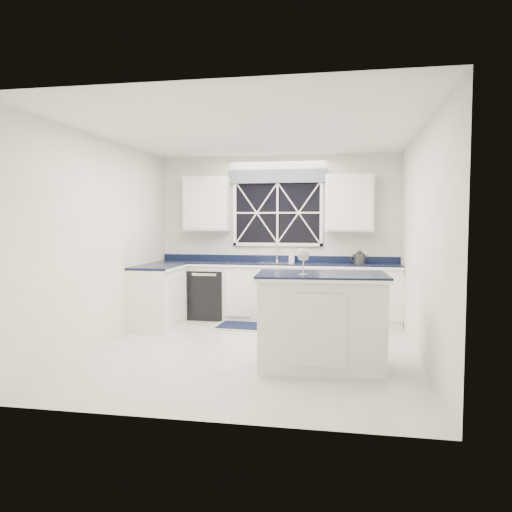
% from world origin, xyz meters
% --- Properties ---
extents(ground, '(4.50, 4.50, 0.00)m').
position_xyz_m(ground, '(0.00, 0.00, 0.00)').
color(ground, '#AFAFAA').
rests_on(ground, ground).
extents(back_wall, '(4.00, 0.10, 2.70)m').
position_xyz_m(back_wall, '(0.00, 2.25, 1.35)').
color(back_wall, white).
rests_on(back_wall, ground).
extents(base_cabinets, '(3.99, 1.60, 0.90)m').
position_xyz_m(base_cabinets, '(-0.33, 1.78, 0.45)').
color(base_cabinets, silver).
rests_on(base_cabinets, ground).
extents(countertop, '(3.98, 0.64, 0.04)m').
position_xyz_m(countertop, '(0.00, 1.95, 0.92)').
color(countertop, black).
rests_on(countertop, base_cabinets).
extents(dishwasher, '(0.60, 0.58, 0.82)m').
position_xyz_m(dishwasher, '(-1.10, 1.95, 0.41)').
color(dishwasher, black).
rests_on(dishwasher, ground).
extents(window, '(1.65, 0.09, 1.26)m').
position_xyz_m(window, '(0.00, 2.20, 1.83)').
color(window, black).
rests_on(window, ground).
extents(upper_cabinets, '(3.10, 0.34, 0.90)m').
position_xyz_m(upper_cabinets, '(0.00, 2.08, 1.90)').
color(upper_cabinets, silver).
rests_on(upper_cabinets, ground).
extents(faucet, '(0.05, 0.20, 0.30)m').
position_xyz_m(faucet, '(0.00, 2.14, 1.10)').
color(faucet, silver).
rests_on(faucet, countertop).
extents(island, '(1.45, 0.94, 1.04)m').
position_xyz_m(island, '(0.88, -0.58, 0.52)').
color(island, silver).
rests_on(island, ground).
extents(rug, '(1.17, 0.75, 0.02)m').
position_xyz_m(rug, '(-0.27, 1.35, 0.01)').
color(rug, '#A4A49F').
rests_on(rug, ground).
extents(kettle, '(0.29, 0.25, 0.22)m').
position_xyz_m(kettle, '(1.34, 2.01, 1.04)').
color(kettle, '#2F2F32').
rests_on(kettle, countertop).
extents(wine_glass, '(0.13, 0.13, 0.30)m').
position_xyz_m(wine_glass, '(0.69, -0.73, 1.25)').
color(wine_glass, silver).
rests_on(wine_glass, island).
extents(soap_bottle, '(0.10, 0.10, 0.18)m').
position_xyz_m(soap_bottle, '(0.25, 2.12, 1.03)').
color(soap_bottle, silver).
rests_on(soap_bottle, countertop).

